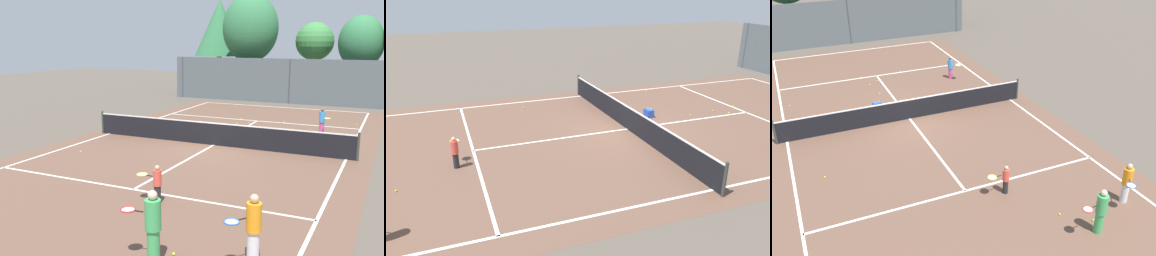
# 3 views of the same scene
# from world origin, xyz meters

# --- Properties ---
(ground_plane) EXTENTS (80.00, 80.00, 0.00)m
(ground_plane) POSITION_xyz_m (0.00, 0.00, 0.00)
(ground_plane) COLOR brown
(court_surface) EXTENTS (13.00, 25.00, 0.01)m
(court_surface) POSITION_xyz_m (0.00, 0.00, 0.00)
(court_surface) COLOR brown
(court_surface) RESTS_ON ground_plane
(tennis_net) EXTENTS (11.90, 0.10, 1.10)m
(tennis_net) POSITION_xyz_m (0.00, 0.00, 0.51)
(tennis_net) COLOR #333833
(tennis_net) RESTS_ON ground_plane
(player_3) EXTENTS (0.81, 0.35, 1.11)m
(player_3) POSITION_xyz_m (1.20, -7.06, 0.58)
(player_3) COLOR #232328
(player_3) RESTS_ON ground_plane
(ball_crate) EXTENTS (0.44, 0.32, 0.43)m
(ball_crate) POSITION_xyz_m (-1.11, 1.68, 0.18)
(ball_crate) COLOR blue
(ball_crate) RESTS_ON ground_plane
(tennis_ball_1) EXTENTS (0.07, 0.07, 0.07)m
(tennis_ball_1) POSITION_xyz_m (-5.10, 3.88, 0.03)
(tennis_ball_1) COLOR #CCE533
(tennis_ball_1) RESTS_ON ground_plane
(tennis_ball_2) EXTENTS (0.07, 0.07, 0.07)m
(tennis_ball_2) POSITION_xyz_m (-4.42, -3.48, 0.03)
(tennis_ball_2) COLOR #CCE533
(tennis_ball_2) RESTS_ON ground_plane
(tennis_ball_3) EXTENTS (0.07, 0.07, 0.07)m
(tennis_ball_3) POSITION_xyz_m (-0.95, 6.43, 0.03)
(tennis_ball_3) COLOR #CCE533
(tennis_ball_3) RESTS_ON ground_plane
(tennis_ball_4) EXTENTS (0.07, 0.07, 0.07)m
(tennis_ball_4) POSITION_xyz_m (2.26, -8.87, 0.03)
(tennis_ball_4) COLOR #CCE533
(tennis_ball_4) RESTS_ON ground_plane
(tennis_ball_5) EXTENTS (0.07, 0.07, 0.07)m
(tennis_ball_5) POSITION_xyz_m (-0.20, 5.52, 0.03)
(tennis_ball_5) COLOR #CCE533
(tennis_ball_5) RESTS_ON ground_plane
(tennis_ball_7) EXTENTS (0.07, 0.07, 0.07)m
(tennis_ball_7) POSITION_xyz_m (-0.54, 3.58, 0.03)
(tennis_ball_7) COLOR #CCE533
(tennis_ball_7) RESTS_ON ground_plane
(tennis_ball_10) EXTENTS (0.07, 0.07, 0.07)m
(tennis_ball_10) POSITION_xyz_m (-0.74, 5.04, 0.03)
(tennis_ball_10) COLOR #CCE533
(tennis_ball_10) RESTS_ON ground_plane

